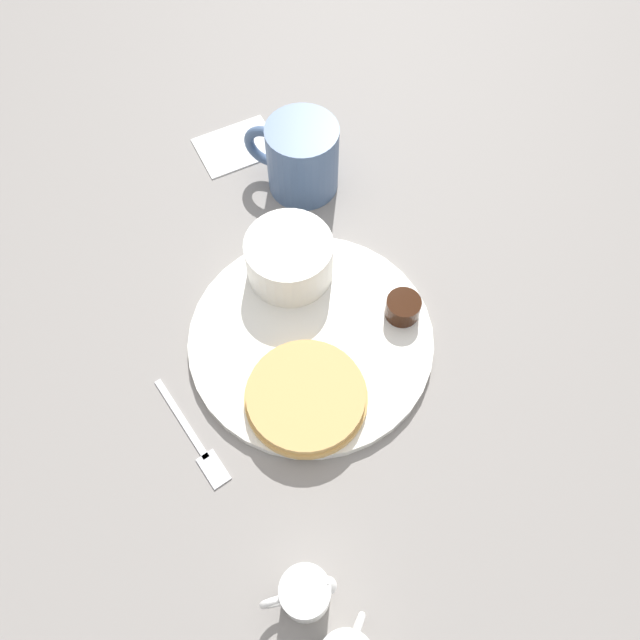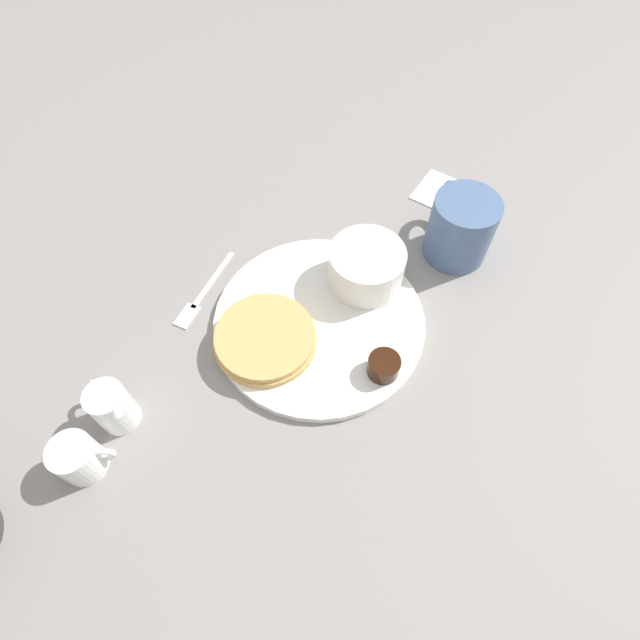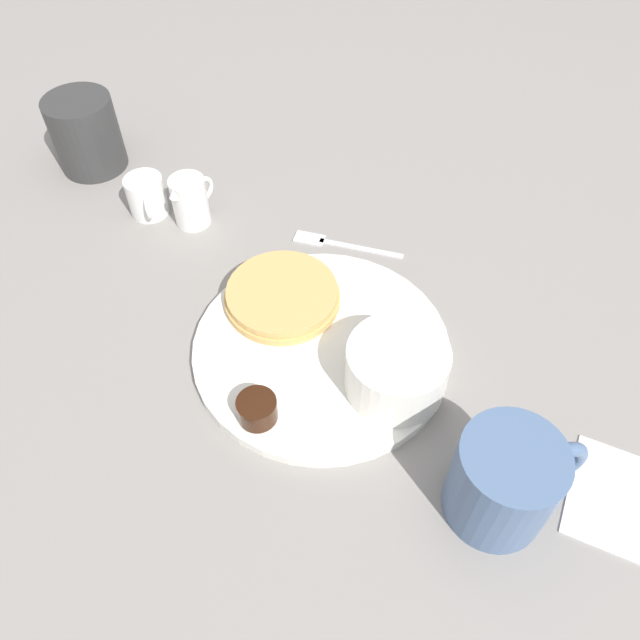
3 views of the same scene
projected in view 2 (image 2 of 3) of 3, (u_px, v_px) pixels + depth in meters
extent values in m
plane|color=gray|center=(319.00, 324.00, 0.65)|extent=(4.00, 4.00, 0.00)
cylinder|color=white|center=(319.00, 322.00, 0.64)|extent=(0.27, 0.27, 0.01)
cylinder|color=tan|center=(265.00, 340.00, 0.61)|extent=(0.13, 0.13, 0.01)
cylinder|color=tan|center=(265.00, 336.00, 0.61)|extent=(0.12, 0.12, 0.01)
cylinder|color=white|center=(368.00, 268.00, 0.65)|extent=(0.10, 0.10, 0.05)
cylinder|color=white|center=(369.00, 256.00, 0.63)|extent=(0.08, 0.08, 0.01)
cylinder|color=black|center=(382.00, 367.00, 0.58)|extent=(0.04, 0.04, 0.03)
cylinder|color=white|center=(383.00, 275.00, 0.66)|extent=(0.04, 0.04, 0.02)
sphere|color=white|center=(385.00, 267.00, 0.64)|extent=(0.02, 0.02, 0.02)
cylinder|color=slate|center=(461.00, 229.00, 0.67)|extent=(0.09, 0.09, 0.09)
torus|color=slate|center=(451.00, 203.00, 0.70)|extent=(0.06, 0.05, 0.06)
cylinder|color=white|center=(113.00, 407.00, 0.55)|extent=(0.04, 0.04, 0.06)
torus|color=white|center=(100.00, 392.00, 0.56)|extent=(0.03, 0.01, 0.03)
cone|color=white|center=(114.00, 410.00, 0.52)|extent=(0.02, 0.02, 0.01)
cylinder|color=white|center=(78.00, 458.00, 0.53)|extent=(0.05, 0.05, 0.05)
torus|color=white|center=(102.00, 455.00, 0.53)|extent=(0.02, 0.03, 0.03)
cone|color=white|center=(47.00, 454.00, 0.51)|extent=(0.02, 0.02, 0.01)
cube|color=silver|center=(213.00, 279.00, 0.68)|extent=(0.04, 0.10, 0.00)
cube|color=silver|center=(187.00, 316.00, 0.65)|extent=(0.03, 0.04, 0.00)
cube|color=white|center=(450.00, 196.00, 0.77)|extent=(0.11, 0.09, 0.00)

